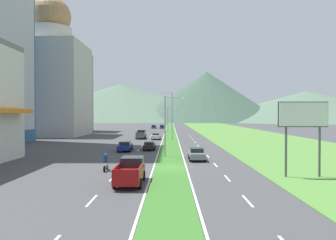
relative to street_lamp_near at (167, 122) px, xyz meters
The scene contains 43 objects.
ground_plane 10.08m from the street_lamp_near, 87.63° to the right, with size 600.00×600.00×0.00m, color #424244.
grass_median 51.32m from the street_lamp_near, 89.59° to the left, with size 3.20×240.00×0.06m, color #387028.
grass_verge_right 55.44m from the street_lamp_near, 67.69° to the left, with size 24.00×240.00×0.06m, color #518438.
lane_dash_left_1 22.60m from the street_lamp_near, 102.36° to the right, with size 0.16×2.80×0.01m, color silver.
lane_dash_left_2 15.78m from the street_lamp_near, 108.32° to the right, with size 0.16×2.80×0.01m, color silver.
lane_dash_left_3 9.67m from the street_lamp_near, 124.08° to the right, with size 0.16×2.80×0.01m, color silver.
lane_dash_left_4 6.68m from the street_lamp_near, behind, with size 0.16×2.80×0.01m, color silver.
lane_dash_left_5 10.12m from the street_lamp_near, 121.87° to the left, with size 0.16×2.80×0.01m, color silver.
lane_dash_left_6 16.34m from the street_lamp_near, 107.60° to the left, with size 0.16×2.80×0.01m, color silver.
lane_dash_left_7 23.19m from the street_lamp_near, 102.02° to the left, with size 0.16×2.80×0.01m, color silver.
lane_dash_left_8 30.26m from the street_lamp_near, 99.11° to the left, with size 0.16×2.80×0.01m, color silver.
lane_dash_left_9 37.42m from the street_lamp_near, 97.32° to the left, with size 0.16×2.80×0.01m, color silver.
lane_dash_left_10 44.62m from the street_lamp_near, 96.12° to the left, with size 0.16×2.80×0.01m, color silver.
lane_dash_right_1 22.77m from the street_lamp_near, 75.79° to the right, with size 0.16×2.80×0.01m, color silver.
lane_dash_right_2 16.01m from the street_lamp_near, 69.06° to the right, with size 0.16×2.80×0.01m, color silver.
lane_dash_right_3 10.05m from the street_lamp_near, 51.97° to the right, with size 0.16×2.80×0.01m, color silver.
lane_dash_right_4 7.23m from the street_lamp_near, ahead, with size 0.16×2.80×0.01m, color silver.
lane_dash_right_5 10.49m from the street_lamp_near, 54.30° to the left, with size 0.16×2.80×0.01m, color silver.
lane_dash_right_6 16.57m from the street_lamp_near, 69.86° to the left, with size 0.16×2.80×0.01m, color silver.
lane_dash_right_7 23.36m from the street_lamp_near, 76.17° to the left, with size 0.16×2.80×0.01m, color silver.
lane_dash_right_8 30.38m from the street_lamp_near, 79.50° to the left, with size 0.16×2.80×0.01m, color silver.
lane_dash_right_9 37.52m from the street_lamp_near, 81.55° to the left, with size 0.16×2.80×0.01m, color silver.
lane_dash_right_10 44.70m from the street_lamp_near, 82.93° to the left, with size 0.16×2.80×0.01m, color silver.
edge_line_median_left 51.34m from the street_lamp_near, 91.55° to the left, with size 0.16×240.00×0.01m, color silver.
edge_line_median_right 51.36m from the street_lamp_near, 87.63° to the left, with size 0.16×240.00×0.01m, color silver.
domed_building 54.25m from the street_lamp_near, 126.76° to the left, with size 17.65×17.65×37.41m.
midrise_colored 72.84m from the street_lamp_near, 118.06° to the left, with size 13.47×13.47×26.75m, color #9E9384.
hill_far_left 283.60m from the street_lamp_near, 100.14° to the left, with size 232.85×232.85×36.96m, color #516B56.
hill_far_center 230.32m from the street_lamp_near, 82.19° to the left, with size 126.17×126.17×42.60m, color #3D5647.
hill_far_right 260.41m from the street_lamp_near, 62.88° to the left, with size 198.97×198.97×26.11m, color #516B56.
street_lamp_near is the anchor object (origin of this frame).
street_lamp_mid 28.57m from the street_lamp_near, 89.00° to the left, with size 3.06×0.32×10.69m.
street_lamp_far 57.08m from the street_lamp_near, 90.17° to the left, with size 2.67×0.33×8.19m.
billboard_roadside 18.56m from the street_lamp_near, 48.49° to the right, with size 4.49×0.28×6.82m.
car_0 9.51m from the street_lamp_near, 110.02° to the left, with size 1.86×4.71×1.34m.
car_1 6.27m from the street_lamp_near, 41.07° to the right, with size 2.01×4.26×1.49m.
car_2 9.88m from the street_lamp_near, 136.54° to the left, with size 1.99×4.59×1.54m.
car_3 85.43m from the street_lamp_near, 92.01° to the left, with size 1.86×4.57×1.50m.
car_4 29.74m from the street_lamp_near, 95.60° to the left, with size 1.96×4.52×1.44m.
car_5 86.74m from the street_lamp_near, 94.25° to the left, with size 1.88×4.20×1.39m.
pickup_truck_0 17.02m from the street_lamp_near, 99.89° to the right, with size 2.18×5.40×2.00m.
pickup_truck_1 32.53m from the street_lamp_near, 101.56° to the left, with size 2.18×5.40×2.00m.
motorcycle_rider 12.93m from the street_lamp_near, 119.49° to the right, with size 0.36×2.00×1.80m.
Camera 1 is at (0.07, -33.13, 5.64)m, focal length 33.58 mm.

